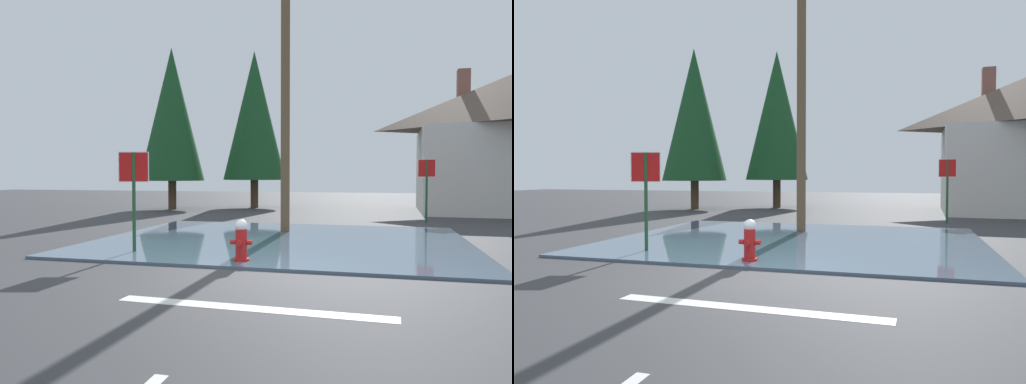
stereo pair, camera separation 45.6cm
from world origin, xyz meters
The scene contains 9 objects.
ground_plane centered at (0.00, 0.00, -0.05)m, with size 80.00×80.00×0.10m, color #38383A.
flood_puddle centered at (-0.21, 4.49, 0.03)m, with size 9.77×8.07×0.06m, color #4C6075.
lane_stop_bar centered at (0.63, -2.02, 0.00)m, with size 3.94×0.30×0.01m, color silver.
stop_sign_near centered at (-3.12, 1.64, 1.67)m, with size 0.68×0.20×2.35m.
fire_hydrant centered at (-0.40, 1.10, 0.45)m, with size 0.46×0.39×0.91m.
utility_pole centered at (-0.45, 6.26, 4.24)m, with size 1.60×0.28×8.13m.
stop_sign_far centered at (4.13, 10.60, 1.70)m, with size 0.61×0.31×2.40m.
pine_tree_tall_left centered at (-8.04, 14.69, 4.94)m, with size 3.36×3.36×8.39m.
pine_tree_mid_left centered at (-4.20, 17.00, 5.03)m, with size 3.42×3.42×8.55m.
Camera 1 is at (2.28, -8.21, 1.84)m, focal length 33.24 mm.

